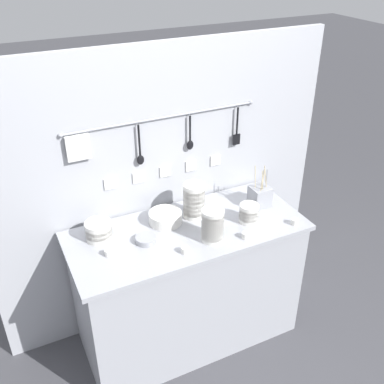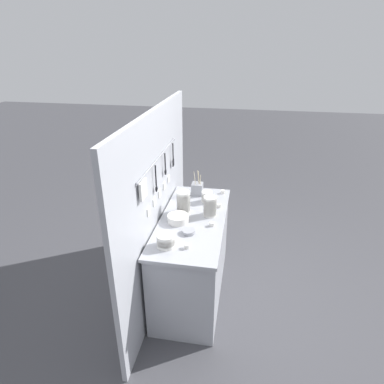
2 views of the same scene
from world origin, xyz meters
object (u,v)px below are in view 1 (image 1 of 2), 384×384
at_px(bowl_stack_nested_right, 213,225).
at_px(cup_back_right, 109,253).
at_px(steel_mixing_bowl, 146,239).
at_px(plate_stack, 165,217).
at_px(cup_back_left, 295,222).
at_px(bowl_stack_short_front, 99,231).
at_px(cup_beside_plates, 246,235).
at_px(bowl_stack_wide_centre, 249,213).
at_px(cutlery_caddy, 260,196).
at_px(cup_edge_far, 185,250).
at_px(bowl_stack_tall_left, 194,200).

bearing_deg(bowl_stack_nested_right, cup_back_right, 168.46).
height_order(bowl_stack_nested_right, steel_mixing_bowl, bowl_stack_nested_right).
bearing_deg(plate_stack, cup_back_left, -27.50).
relative_size(plate_stack, cup_back_left, 4.29).
xyz_separation_m(bowl_stack_short_front, cup_beside_plates, (0.75, -0.36, -0.04)).
height_order(bowl_stack_short_front, steel_mixing_bowl, bowl_stack_short_front).
distance_m(plate_stack, cup_back_left, 0.77).
distance_m(bowl_stack_wide_centre, cup_beside_plates, 0.18).
distance_m(cutlery_caddy, cup_edge_far, 0.68).
bearing_deg(cup_edge_far, cup_back_left, -3.13).
bearing_deg(bowl_stack_nested_right, bowl_stack_tall_left, 87.20).
height_order(bowl_stack_short_front, cup_back_left, bowl_stack_short_front).
height_order(bowl_stack_nested_right, cup_edge_far, bowl_stack_nested_right).
height_order(plate_stack, steel_mixing_bowl, plate_stack).
bearing_deg(bowl_stack_tall_left, cup_edge_far, -123.78).
bearing_deg(bowl_stack_short_front, bowl_stack_nested_right, -26.77).
bearing_deg(cup_beside_plates, bowl_stack_tall_left, 116.48).
distance_m(bowl_stack_tall_left, bowl_stack_wide_centre, 0.34).
xyz_separation_m(bowl_stack_short_front, cup_back_left, (1.08, -0.37, -0.04)).
height_order(bowl_stack_nested_right, cup_back_left, bowl_stack_nested_right).
relative_size(cutlery_caddy, cup_edge_far, 5.99).
distance_m(bowl_stack_tall_left, cutlery_caddy, 0.44).
bearing_deg(bowl_stack_nested_right, bowl_stack_wide_centre, 13.10).
bearing_deg(steel_mixing_bowl, cup_back_left, -14.69).
height_order(steel_mixing_bowl, cup_beside_plates, cup_beside_plates).
distance_m(bowl_stack_wide_centre, cup_edge_far, 0.48).
height_order(bowl_stack_tall_left, bowl_stack_wide_centre, bowl_stack_tall_left).
relative_size(bowl_stack_tall_left, steel_mixing_bowl, 1.92).
height_order(bowl_stack_short_front, plate_stack, bowl_stack_short_front).
relative_size(cup_back_right, cup_edge_far, 1.00).
bearing_deg(cup_back_left, cup_back_right, 169.69).
bearing_deg(cup_beside_plates, plate_stack, 135.14).
bearing_deg(cup_back_right, cutlery_caddy, 4.43).
relative_size(bowl_stack_short_front, cup_beside_plates, 3.27).
bearing_deg(steel_mixing_bowl, bowl_stack_nested_right, -22.67).
bearing_deg(bowl_stack_tall_left, cup_beside_plates, -63.52).
bearing_deg(cup_beside_plates, bowl_stack_short_front, 154.35).
distance_m(steel_mixing_bowl, cup_back_left, 0.89).
bearing_deg(bowl_stack_wide_centre, cup_back_right, 176.60).
relative_size(plate_stack, cup_back_right, 4.29).
bearing_deg(bowl_stack_nested_right, cup_edge_far, -167.43).
xyz_separation_m(cutlery_caddy, cup_edge_far, (-0.63, -0.24, -0.05)).
bearing_deg(cup_edge_far, cup_back_right, 157.32).
height_order(cup_back_right, cup_back_left, same).
xyz_separation_m(plate_stack, cutlery_caddy, (0.61, -0.08, 0.03)).
height_order(cutlery_caddy, cup_beside_plates, cutlery_caddy).
height_order(bowl_stack_wide_centre, cup_beside_plates, bowl_stack_wide_centre).
xyz_separation_m(bowl_stack_tall_left, plate_stack, (-0.18, 0.01, -0.08)).
bearing_deg(bowl_stack_wide_centre, bowl_stack_tall_left, 144.13).
bearing_deg(cup_back_right, cup_back_left, -10.31).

